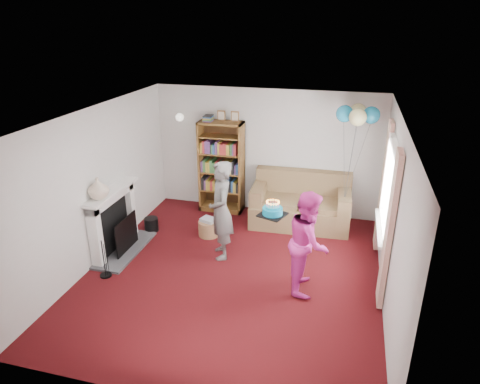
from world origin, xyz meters
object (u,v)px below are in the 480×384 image
(person_striped, at_px, (221,211))
(person_magenta, at_px, (308,242))
(birthday_cake, at_px, (273,211))
(sofa, at_px, (300,205))
(bookcase, at_px, (222,167))

(person_striped, distance_m, person_magenta, 1.59)
(person_magenta, height_order, birthday_cake, person_magenta)
(person_striped, bearing_deg, person_magenta, 45.51)
(person_magenta, bearing_deg, birthday_cake, 66.27)
(sofa, xyz_separation_m, birthday_cake, (-0.21, -1.95, 0.73))
(bookcase, relative_size, sofa, 1.12)
(sofa, xyz_separation_m, person_magenta, (0.36, -2.15, 0.41))
(person_striped, bearing_deg, bookcase, 172.70)
(sofa, bearing_deg, bookcase, 169.67)
(bookcase, xyz_separation_m, birthday_cake, (1.45, -2.18, 0.18))
(bookcase, distance_m, person_striped, 1.90)
(sofa, bearing_deg, birthday_cake, -98.66)
(person_magenta, bearing_deg, sofa, 5.32)
(bookcase, height_order, birthday_cake, bookcase)
(bookcase, bearing_deg, person_magenta, -49.67)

